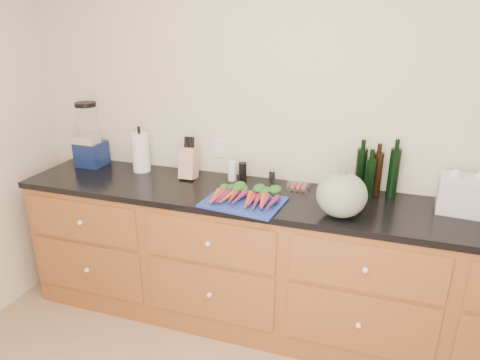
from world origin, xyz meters
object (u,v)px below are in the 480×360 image
(paper_towel, at_px, (141,152))
(tomato_box, at_px, (299,184))
(carrots, at_px, (245,195))
(knife_block, at_px, (189,163))
(cutting_board, at_px, (244,202))
(blender_appliance, at_px, (89,138))
(squash, at_px, (342,195))

(paper_towel, bearing_deg, tomato_box, 0.50)
(paper_towel, height_order, tomato_box, paper_towel)
(carrots, bearing_deg, knife_block, 151.72)
(cutting_board, relative_size, carrots, 1.17)
(blender_appliance, bearing_deg, tomato_box, 0.46)
(cutting_board, height_order, squash, squash)
(paper_towel, bearing_deg, squash, -12.40)
(blender_appliance, relative_size, knife_block, 2.22)
(carrots, xyz_separation_m, knife_block, (-0.49, 0.26, 0.07))
(squash, height_order, paper_towel, paper_towel)
(blender_appliance, relative_size, paper_towel, 1.70)
(cutting_board, relative_size, blender_appliance, 0.97)
(cutting_board, xyz_separation_m, squash, (0.56, 0.01, 0.12))
(carrots, height_order, blender_appliance, blender_appliance)
(cutting_board, xyz_separation_m, blender_appliance, (-1.29, 0.32, 0.20))
(carrots, xyz_separation_m, squash, (0.56, -0.03, 0.09))
(cutting_board, distance_m, knife_block, 0.58)
(cutting_board, height_order, knife_block, knife_block)
(carrots, bearing_deg, tomato_box, 47.68)
(paper_towel, xyz_separation_m, knife_block, (0.38, -0.02, -0.03))
(carrots, relative_size, tomato_box, 2.93)
(carrots, distance_m, paper_towel, 0.92)
(squash, bearing_deg, knife_block, 164.32)
(cutting_board, bearing_deg, carrots, 90.00)
(squash, xyz_separation_m, paper_towel, (-1.43, 0.31, 0.01))
(carrots, bearing_deg, blender_appliance, 167.74)
(squash, distance_m, blender_appliance, 1.88)
(blender_appliance, xyz_separation_m, tomato_box, (1.55, 0.01, -0.17))
(cutting_board, height_order, paper_towel, paper_towel)
(blender_appliance, xyz_separation_m, paper_towel, (0.42, 0.00, -0.07))
(blender_appliance, height_order, tomato_box, blender_appliance)
(carrots, xyz_separation_m, tomato_box, (0.27, 0.29, -0.00))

